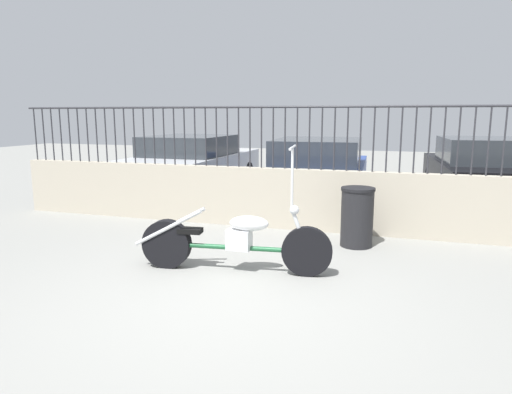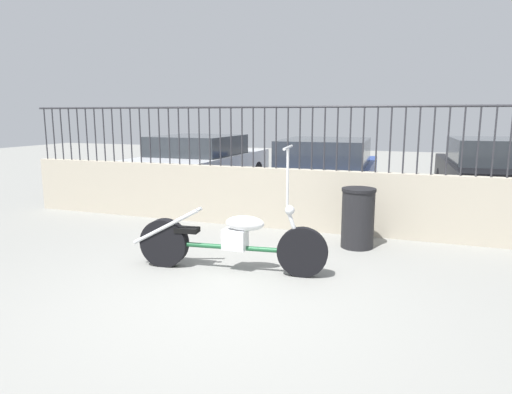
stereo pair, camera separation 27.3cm
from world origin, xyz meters
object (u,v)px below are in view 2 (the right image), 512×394
Objects in this scene: car_blue at (326,170)px; car_black at (491,174)px; motorcycle_green at (221,240)px; car_silver at (202,164)px; trash_bin at (358,218)px.

car_blue is 1.12× the size of car_black.
motorcycle_green is 0.58× the size of car_black.
trash_bin is at bearing -129.04° from car_silver.
motorcycle_green reaches higher than car_black.
trash_bin is 5.30m from car_silver.
car_silver is at bearing 140.57° from trash_bin.
trash_bin is at bearing -163.56° from car_blue.
car_silver is 6.18m from car_black.
car_blue is (-1.10, 3.19, 0.25)m from trash_bin.
motorcycle_green is at bearing -150.73° from car_silver.
car_black reaches higher than trash_bin.
car_silver is at bearing 84.11° from car_blue.
car_black is at bearing 59.83° from trash_bin.
motorcycle_green reaches higher than car_blue.
trash_bin is (1.39, 1.52, 0.05)m from motorcycle_green.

